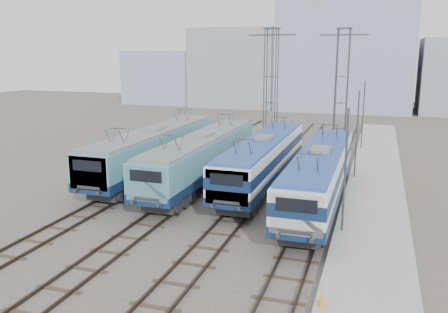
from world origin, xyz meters
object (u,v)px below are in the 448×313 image
Objects in this scene: catenary_tower_west at (271,86)px; mast_mid at (357,136)px; locomotive_center_left at (202,155)px; locomotive_far_left at (154,148)px; locomotive_center_right at (263,157)px; catenary_tower_east at (342,86)px; mast_front at (345,173)px; mast_rear at (363,117)px; safety_cone at (322,299)px; locomotive_far_right at (320,173)px.

mast_mid is at bearing -42.93° from catenary_tower_west.
catenary_tower_west reaches higher than locomotive_center_left.
mast_mid is at bearing 14.02° from locomotive_far_left.
locomotive_far_left reaches higher than locomotive_center_right.
catenary_tower_east reaches higher than locomotive_far_left.
catenary_tower_west is at bearing 113.27° from mast_front.
catenary_tower_east reaches higher than locomotive_center_left.
locomotive_center_left is at bearing -122.62° from mast_rear.
mast_mid is at bearing -78.14° from catenary_tower_east.
locomotive_far_left is 22.57m from safety_cone.
safety_cone is at bearing -73.32° from catenary_tower_west.
catenary_tower_west reaches higher than safety_cone.
mast_rear is 32.50m from safety_cone.
catenary_tower_east is 1.71× the size of mast_rear.
locomotive_far_left is 9.01m from locomotive_center_right.
locomotive_far_left is 2.67× the size of mast_front.
safety_cone is at bearing -47.33° from locomotive_far_left.
locomotive_center_right is at bearing 9.81° from locomotive_center_left.
mast_mid is at bearing 89.72° from safety_cone.
mast_mid is 1.00× the size of mast_rear.
safety_cone is (-0.10, -8.37, -2.90)m from mast_front.
locomotive_center_left is 1.53× the size of catenary_tower_west.
locomotive_far_right is 1.50× the size of catenary_tower_east.
safety_cone is (10.75, -15.42, -1.68)m from locomotive_center_left.
locomotive_center_left is 17.87m from catenary_tower_east.
catenary_tower_east is at bearing 73.31° from locomotive_center_right.
locomotive_center_left is at bearing -170.19° from locomotive_center_right.
mast_front reaches higher than locomotive_center_right.
mast_mid is (2.10, -10.00, -3.14)m from catenary_tower_east.
catenary_tower_west is at bearing 113.58° from locomotive_far_right.
catenary_tower_west reaches higher than mast_front.
mast_front is 8.86m from safety_cone.
mast_front reaches higher than safety_cone.
catenary_tower_west is 22.00m from mast_front.
locomotive_far_left is 1.56× the size of catenary_tower_east.
catenary_tower_east reaches higher than mast_mid.
catenary_tower_east is (13.25, 13.83, 4.32)m from locomotive_far_left.
catenary_tower_east is at bearing -136.40° from mast_rear.
mast_rear is at bearing 90.00° from mast_front.
locomotive_far_right is at bearing -36.14° from locomotive_center_right.
locomotive_center_left is 4.57m from locomotive_center_right.
catenary_tower_west is at bearing 60.29° from locomotive_far_left.
mast_rear reaches higher than locomotive_far_right.
catenary_tower_west is 6.80m from catenary_tower_east.
mast_front is at bearing 89.32° from safety_cone.
mast_front is (1.85, -4.54, 1.20)m from locomotive_far_right.
safety_cone is (15.25, -16.54, -1.72)m from locomotive_far_left.
mast_front is at bearing -28.02° from locomotive_far_left.
safety_cone is (6.25, -16.20, -1.68)m from locomotive_center_right.
locomotive_center_left is at bearing -14.02° from locomotive_far_left.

